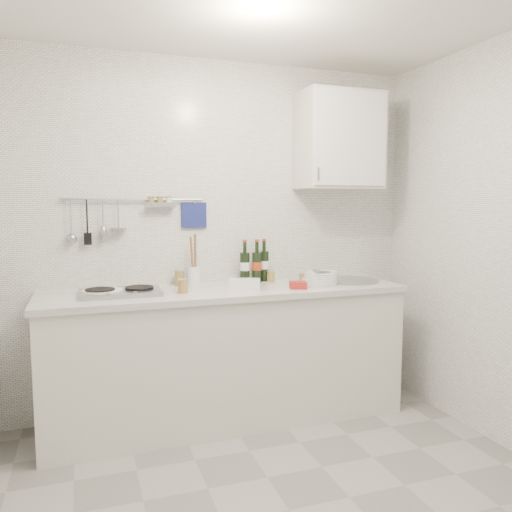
{
  "coord_description": "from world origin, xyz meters",
  "views": [
    {
      "loc": [
        -0.9,
        -2.11,
        1.5
      ],
      "look_at": [
        0.14,
        0.9,
        1.16
      ],
      "focal_mm": 35.0,
      "sensor_mm": 36.0,
      "label": 1
    }
  ],
  "objects_px": {
    "wine_bottles": "(255,261)",
    "utensil_crock": "(194,274)",
    "plate_stack_sink": "(320,278)",
    "plate_stack_hob": "(102,293)",
    "wall_cabinet": "(339,141)"
  },
  "relations": [
    {
      "from": "plate_stack_hob",
      "to": "utensil_crock",
      "type": "distance_m",
      "value": 0.66
    },
    {
      "from": "plate_stack_sink",
      "to": "plate_stack_hob",
      "type": "bearing_deg",
      "value": 178.7
    },
    {
      "from": "wall_cabinet",
      "to": "plate_stack_hob",
      "type": "xyz_separation_m",
      "value": [
        -1.71,
        -0.12,
        -1.01
      ]
    },
    {
      "from": "plate_stack_sink",
      "to": "wall_cabinet",
      "type": "bearing_deg",
      "value": 34.94
    },
    {
      "from": "plate_stack_hob",
      "to": "wine_bottles",
      "type": "xyz_separation_m",
      "value": [
        1.09,
        0.2,
        0.14
      ]
    },
    {
      "from": "plate_stack_sink",
      "to": "utensil_crock",
      "type": "height_order",
      "value": "utensil_crock"
    },
    {
      "from": "utensil_crock",
      "to": "plate_stack_hob",
      "type": "bearing_deg",
      "value": -163.6
    },
    {
      "from": "wall_cabinet",
      "to": "utensil_crock",
      "type": "bearing_deg",
      "value": 176.51
    },
    {
      "from": "plate_stack_hob",
      "to": "utensil_crock",
      "type": "bearing_deg",
      "value": 16.4
    },
    {
      "from": "wall_cabinet",
      "to": "plate_stack_sink",
      "type": "xyz_separation_m",
      "value": [
        -0.22,
        -0.15,
        -0.99
      ]
    },
    {
      "from": "wine_bottles",
      "to": "plate_stack_sink",
      "type": "bearing_deg",
      "value": -30.11
    },
    {
      "from": "plate_stack_sink",
      "to": "utensil_crock",
      "type": "bearing_deg",
      "value": 165.95
    },
    {
      "from": "wine_bottles",
      "to": "utensil_crock",
      "type": "distance_m",
      "value": 0.47
    },
    {
      "from": "plate_stack_sink",
      "to": "wine_bottles",
      "type": "bearing_deg",
      "value": 149.89
    },
    {
      "from": "wall_cabinet",
      "to": "wine_bottles",
      "type": "relative_size",
      "value": 2.26
    }
  ]
}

